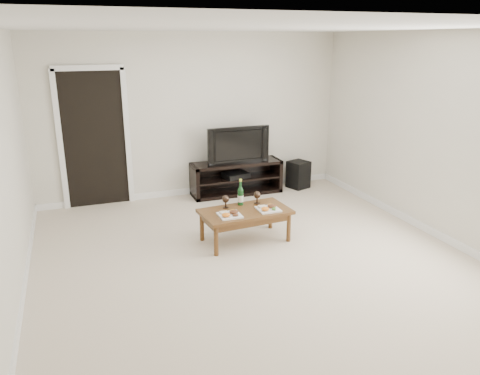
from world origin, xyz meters
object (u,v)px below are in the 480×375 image
subwoofer (298,174)px  media_console (236,178)px  television (236,144)px  coffee_table (245,226)px

subwoofer → media_console: bearing=157.2°
television → coffee_table: (-0.55, -1.86, -0.64)m
media_console → television: bearing=0.0°
television → coffee_table: television is taller
coffee_table → subwoofer: bearing=47.2°
subwoofer → coffee_table: bearing=-152.8°
television → subwoofer: television is taller
subwoofer → coffee_table: subwoofer is taller
media_console → coffee_table: bearing=-106.4°
media_console → subwoofer: media_console is taller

